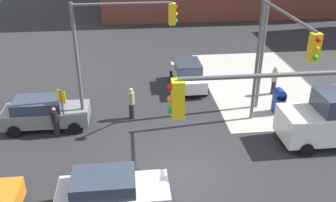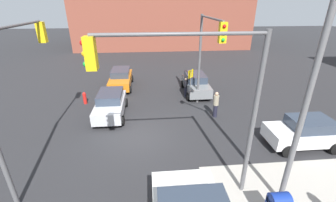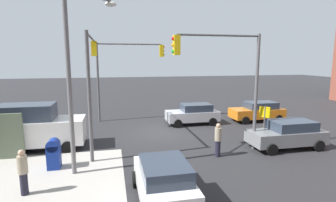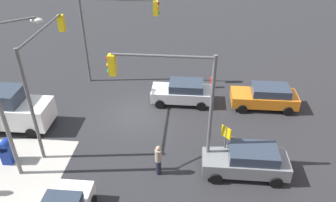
# 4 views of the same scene
# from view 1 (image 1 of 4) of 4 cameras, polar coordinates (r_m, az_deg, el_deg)

# --- Properties ---
(ground_plane) EXTENTS (120.00, 120.00, 0.00)m
(ground_plane) POSITION_cam_1_polar(r_m,az_deg,el_deg) (16.44, 2.02, -11.04)
(ground_plane) COLOR #28282B
(sidewalk_corner) EXTENTS (12.00, 12.00, 0.01)m
(sidewalk_corner) POSITION_cam_1_polar(r_m,az_deg,el_deg) (26.45, 18.88, 2.76)
(sidewalk_corner) COLOR #ADA89E
(sidewalk_corner) RESTS_ON ground
(traffic_signal_nw_corner) EXTENTS (4.97, 0.36, 6.50)m
(traffic_signal_nw_corner) POSITION_cam_1_polar(r_m,az_deg,el_deg) (18.23, -8.06, 8.96)
(traffic_signal_nw_corner) COLOR #59595B
(traffic_signal_nw_corner) RESTS_ON ground
(traffic_signal_se_corner) EXTENTS (5.67, 0.36, 6.50)m
(traffic_signal_se_corner) POSITION_cam_1_polar(r_m,az_deg,el_deg) (10.85, 18.14, -4.61)
(traffic_signal_se_corner) COLOR #59595B
(traffic_signal_se_corner) RESTS_ON ground
(traffic_signal_ne_corner) EXTENTS (0.36, 5.79, 6.50)m
(traffic_signal_ne_corner) POSITION_cam_1_polar(r_m,az_deg,el_deg) (17.34, 16.20, 7.42)
(traffic_signal_ne_corner) COLOR #59595B
(traffic_signal_ne_corner) RESTS_ON ground
(street_lamp_corner) EXTENTS (2.25, 1.78, 8.00)m
(street_lamp_corner) POSITION_cam_1_polar(r_m,az_deg,el_deg) (20.41, 14.01, 10.62)
(street_lamp_corner) COLOR slate
(street_lamp_corner) RESTS_ON ground
(warning_sign_two_way) EXTENTS (0.48, 0.48, 2.40)m
(warning_sign_two_way) POSITION_cam_1_polar(r_m,az_deg,el_deg) (19.23, -15.80, -0.40)
(warning_sign_two_way) COLOR #4C4C4C
(warning_sign_two_way) RESTS_ON ground
(mailbox_blue) EXTENTS (0.56, 0.64, 1.43)m
(mailbox_blue) POSITION_cam_1_polar(r_m,az_deg,el_deg) (21.73, 16.56, 0.12)
(mailbox_blue) COLOR navy
(mailbox_blue) RESTS_ON ground
(hatchback_white) EXTENTS (2.02, 3.81, 1.62)m
(hatchback_white) POSITION_cam_1_polar(r_m,az_deg,el_deg) (24.04, 3.08, 4.01)
(hatchback_white) COLOR white
(hatchback_white) RESTS_ON ground
(sedan_silver) EXTENTS (4.11, 2.02, 1.62)m
(sedan_silver) POSITION_cam_1_polar(r_m,az_deg,el_deg) (14.33, -8.64, -13.62)
(sedan_silver) COLOR #B7BABF
(sedan_silver) RESTS_ON ground
(coupe_gray) EXTENTS (4.36, 2.02, 1.62)m
(coupe_gray) POSITION_cam_1_polar(r_m,az_deg,el_deg) (20.39, -18.31, -1.68)
(coupe_gray) COLOR slate
(coupe_gray) RESTS_ON ground
(pedestrian_crossing) EXTENTS (0.36, 0.36, 1.60)m
(pedestrian_crossing) POSITION_cam_1_polar(r_m,az_deg,el_deg) (19.44, -16.79, -2.95)
(pedestrian_crossing) COLOR black
(pedestrian_crossing) RESTS_ON ground
(pedestrian_waiting) EXTENTS (0.36, 0.36, 1.80)m
(pedestrian_waiting) POSITION_cam_1_polar(r_m,az_deg,el_deg) (23.89, 15.90, 3.11)
(pedestrian_waiting) COLOR #9E937A
(pedestrian_waiting) RESTS_ON ground
(pedestrian_walking_north) EXTENTS (0.36, 0.36, 1.81)m
(pedestrian_walking_north) POSITION_cam_1_polar(r_m,az_deg,el_deg) (20.24, -5.61, -0.25)
(pedestrian_walking_north) COLOR #9E937A
(pedestrian_walking_north) RESTS_ON ground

